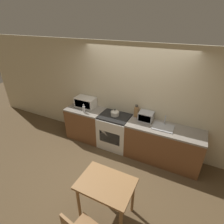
# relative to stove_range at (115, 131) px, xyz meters

# --- Properties ---
(ground_plane) EXTENTS (16.00, 16.00, 0.00)m
(ground_plane) POSITION_rel_stove_range_xyz_m (0.35, -0.67, -0.45)
(ground_plane) COLOR brown
(wall_back) EXTENTS (10.00, 0.06, 2.60)m
(wall_back) POSITION_rel_stove_range_xyz_m (0.35, 0.34, 0.85)
(wall_back) COLOR beige
(wall_back) RESTS_ON ground_plane
(counter_left_run) EXTENTS (0.99, 0.62, 0.90)m
(counter_left_run) POSITION_rel_stove_range_xyz_m (-0.88, 0.00, 0.00)
(counter_left_run) COLOR brown
(counter_left_run) RESTS_ON ground_plane
(counter_right_run) EXTENTS (1.69, 0.62, 0.90)m
(counter_right_run) POSITION_rel_stove_range_xyz_m (1.23, 0.00, 0.00)
(counter_right_run) COLOR brown
(counter_right_run) RESTS_ON ground_plane
(stove_range) EXTENTS (0.77, 0.62, 0.90)m
(stove_range) POSITION_rel_stove_range_xyz_m (0.00, 0.00, 0.00)
(stove_range) COLOR silver
(stove_range) RESTS_ON ground_plane
(kettle) EXTENTS (0.21, 0.21, 0.18)m
(kettle) POSITION_rel_stove_range_xyz_m (-0.01, 0.03, 0.53)
(kettle) COLOR beige
(kettle) RESTS_ON stove_range
(microwave) EXTENTS (0.55, 0.32, 0.26)m
(microwave) POSITION_rel_stove_range_xyz_m (-0.94, 0.13, 0.58)
(microwave) COLOR silver
(microwave) RESTS_ON counter_left_run
(bottle) EXTENTS (0.06, 0.06, 0.23)m
(bottle) POSITION_rel_stove_range_xyz_m (-0.79, -0.18, 0.54)
(bottle) COLOR silver
(bottle) RESTS_ON counter_left_run
(knife_block) EXTENTS (0.09, 0.08, 0.33)m
(knife_block) POSITION_rel_stove_range_xyz_m (0.48, 0.20, 0.59)
(knife_block) COLOR #9E7042
(knife_block) RESTS_ON counter_right_run
(toaster_oven) EXTENTS (0.33, 0.28, 0.20)m
(toaster_oven) POSITION_rel_stove_range_xyz_m (0.74, 0.15, 0.55)
(toaster_oven) COLOR #ADAFB5
(toaster_oven) RESTS_ON counter_right_run
(sink_basin) EXTENTS (0.45, 0.35, 0.24)m
(sink_basin) POSITION_rel_stove_range_xyz_m (1.18, 0.01, 0.47)
(sink_basin) COLOR #ADAFB5
(sink_basin) RESTS_ON counter_right_run
(dining_table) EXTENTS (0.87, 0.62, 0.77)m
(dining_table) POSITION_rel_stove_range_xyz_m (0.69, -1.77, 0.21)
(dining_table) COLOR #9E7042
(dining_table) RESTS_ON ground_plane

